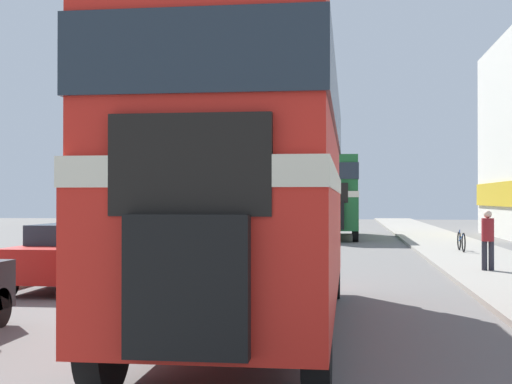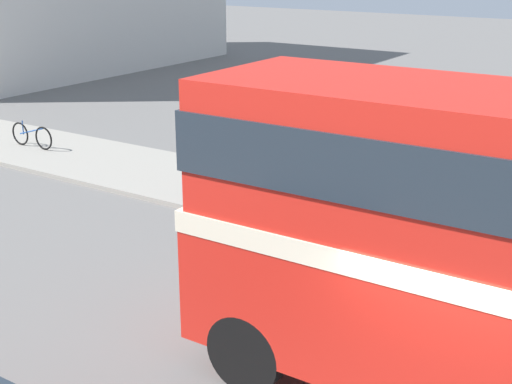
{
  "view_description": "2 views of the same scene",
  "coord_description": "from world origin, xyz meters",
  "px_view_note": "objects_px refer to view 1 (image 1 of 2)",
  "views": [
    {
      "loc": [
        2.42,
        -12.16,
        2.07
      ],
      "look_at": [
        0.98,
        -1.03,
        2.17
      ],
      "focal_mm": 50.0,
      "sensor_mm": 36.0,
      "label": 1
    },
    {
      "loc": [
        -7.21,
        -2.09,
        5.77
      ],
      "look_at": [
        0.98,
        3.27,
        2.46
      ],
      "focal_mm": 50.0,
      "sensor_mm": 36.0,
      "label": 2
    }
  ],
  "objects_px": {
    "car_parked_far": "(147,239)",
    "double_decker_bus": "(256,169)",
    "church_tower": "(113,40)",
    "bus_distant": "(334,191)",
    "pedestrian_walking": "(488,236)",
    "car_parked_mid": "(70,255)",
    "bicycle_on_pavement": "(461,241)"
  },
  "relations": [
    {
      "from": "pedestrian_walking",
      "to": "bicycle_on_pavement",
      "type": "relative_size",
      "value": 0.93
    },
    {
      "from": "car_parked_far",
      "to": "church_tower",
      "type": "height_order",
      "value": "church_tower"
    },
    {
      "from": "car_parked_mid",
      "to": "bicycle_on_pavement",
      "type": "xyz_separation_m",
      "value": [
        10.54,
        11.43,
        -0.28
      ]
    },
    {
      "from": "bus_distant",
      "to": "bicycle_on_pavement",
      "type": "bearing_deg",
      "value": -66.09
    },
    {
      "from": "double_decker_bus",
      "to": "bus_distant",
      "type": "relative_size",
      "value": 1.0
    },
    {
      "from": "double_decker_bus",
      "to": "car_parked_mid",
      "type": "bearing_deg",
      "value": 136.52
    },
    {
      "from": "car_parked_mid",
      "to": "car_parked_far",
      "type": "relative_size",
      "value": 1.01
    },
    {
      "from": "church_tower",
      "to": "pedestrian_walking",
      "type": "bearing_deg",
      "value": -58.91
    },
    {
      "from": "pedestrian_walking",
      "to": "bicycle_on_pavement",
      "type": "bearing_deg",
      "value": 86.82
    },
    {
      "from": "car_parked_mid",
      "to": "bicycle_on_pavement",
      "type": "distance_m",
      "value": 15.55
    },
    {
      "from": "double_decker_bus",
      "to": "church_tower",
      "type": "relative_size",
      "value": 0.31
    },
    {
      "from": "double_decker_bus",
      "to": "car_parked_far",
      "type": "relative_size",
      "value": 2.49
    },
    {
      "from": "car_parked_far",
      "to": "double_decker_bus",
      "type": "bearing_deg",
      "value": -65.46
    },
    {
      "from": "car_parked_mid",
      "to": "car_parked_far",
      "type": "distance_m",
      "value": 5.91
    },
    {
      "from": "pedestrian_walking",
      "to": "bicycle_on_pavement",
      "type": "xyz_separation_m",
      "value": [
        0.4,
        7.21,
        -0.56
      ]
    },
    {
      "from": "double_decker_bus",
      "to": "pedestrian_walking",
      "type": "bearing_deg",
      "value": 59.69
    },
    {
      "from": "car_parked_mid",
      "to": "bicycle_on_pavement",
      "type": "bearing_deg",
      "value": 47.32
    },
    {
      "from": "bicycle_on_pavement",
      "to": "car_parked_mid",
      "type": "bearing_deg",
      "value": -132.68
    },
    {
      "from": "pedestrian_walking",
      "to": "bicycle_on_pavement",
      "type": "distance_m",
      "value": 7.24
    },
    {
      "from": "double_decker_bus",
      "to": "pedestrian_walking",
      "type": "height_order",
      "value": "double_decker_bus"
    },
    {
      "from": "double_decker_bus",
      "to": "church_tower",
      "type": "xyz_separation_m",
      "value": [
        -19.13,
        49.26,
        13.51
      ]
    },
    {
      "from": "pedestrian_walking",
      "to": "double_decker_bus",
      "type": "bearing_deg",
      "value": -120.31
    },
    {
      "from": "car_parked_far",
      "to": "church_tower",
      "type": "xyz_separation_m",
      "value": [
        -14.29,
        38.68,
        15.26
      ]
    },
    {
      "from": "car_parked_far",
      "to": "bicycle_on_pavement",
      "type": "relative_size",
      "value": 2.22
    },
    {
      "from": "church_tower",
      "to": "bicycle_on_pavement",
      "type": "bearing_deg",
      "value": -53.28
    },
    {
      "from": "car_parked_far",
      "to": "pedestrian_walking",
      "type": "height_order",
      "value": "pedestrian_walking"
    },
    {
      "from": "bus_distant",
      "to": "pedestrian_walking",
      "type": "xyz_separation_m",
      "value": [
        4.51,
        -18.29,
        -1.46
      ]
    },
    {
      "from": "double_decker_bus",
      "to": "car_parked_mid",
      "type": "relative_size",
      "value": 2.47
    },
    {
      "from": "car_parked_mid",
      "to": "double_decker_bus",
      "type": "bearing_deg",
      "value": -43.48
    },
    {
      "from": "bus_distant",
      "to": "pedestrian_walking",
      "type": "relative_size",
      "value": 5.97
    },
    {
      "from": "bicycle_on_pavement",
      "to": "church_tower",
      "type": "bearing_deg",
      "value": 126.72
    },
    {
      "from": "pedestrian_walking",
      "to": "church_tower",
      "type": "relative_size",
      "value": 0.05
    }
  ]
}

